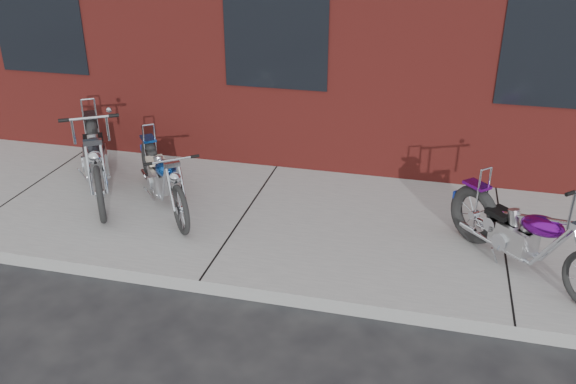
# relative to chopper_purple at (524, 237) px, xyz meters

# --- Properties ---
(ground) EXTENTS (120.00, 120.00, 0.00)m
(ground) POSITION_rel_chopper_purple_xyz_m (-3.10, -1.00, -0.52)
(ground) COLOR black
(ground) RESTS_ON ground
(sidewalk) EXTENTS (22.00, 3.00, 0.15)m
(sidewalk) POSITION_rel_chopper_purple_xyz_m (-3.10, 0.50, -0.45)
(sidewalk) COLOR gray
(sidewalk) RESTS_ON ground
(chopper_purple) EXTENTS (1.51, 1.56, 1.16)m
(chopper_purple) POSITION_rel_chopper_purple_xyz_m (0.00, 0.00, 0.00)
(chopper_purple) COLOR black
(chopper_purple) RESTS_ON sidewalk
(chopper_blue) EXTENTS (1.34, 1.63, 0.88)m
(chopper_blue) POSITION_rel_chopper_purple_xyz_m (-4.13, 0.47, -0.01)
(chopper_blue) COLOR black
(chopper_blue) RESTS_ON sidewalk
(chopper_third) EXTENTS (1.36, 2.07, 1.21)m
(chopper_third) POSITION_rel_chopper_purple_xyz_m (-5.15, 0.68, 0.05)
(chopper_third) COLOR black
(chopper_third) RESTS_ON sidewalk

